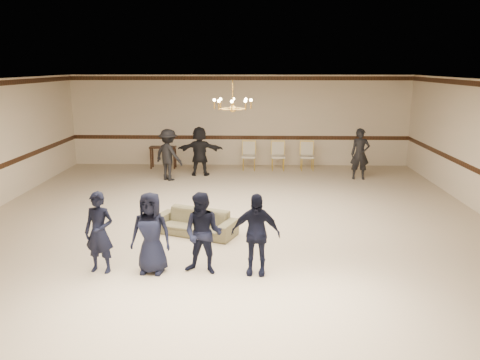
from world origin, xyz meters
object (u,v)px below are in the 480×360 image
Objects in this scene: boy_a at (99,232)px; console_table at (163,157)px; boy_c at (203,233)px; banquet_chair_left at (249,156)px; banquet_chair_mid at (278,156)px; banquet_chair_right at (307,156)px; settee at (195,222)px; boy_d at (256,234)px; chandelier at (233,95)px; boy_b at (151,233)px; adult_right at (360,154)px; adult_left at (169,155)px; adult_mid at (200,151)px.

boy_a is 1.57× the size of console_table.
banquet_chair_left is at bearing 98.80° from boy_c.
banquet_chair_mid is (3.50, 8.48, -0.24)m from boy_a.
console_table is (-3.00, 0.20, -0.10)m from banquet_chair_left.
settee is at bearing -110.82° from banquet_chair_right.
boy_d reaches higher than settee.
chandelier reaches higher than boy_b.
boy_b is 1.00× the size of boy_c.
chandelier is 4.16m from boy_b.
banquet_chair_right is at bearing 84.37° from boy_d.
adult_right is (4.60, 5.24, 0.55)m from settee.
boy_a is 9.18m from banquet_chair_mid.
boy_a is at bearing 124.33° from adult_left.
boy_d is 9.25m from console_table.
adult_right is 1.67× the size of banquet_chair_mid.
banquet_chair_mid is 1.00m from banquet_chair_right.
chandelier is 6.14m from banquet_chair_right.
console_table is (-5.00, 0.20, -0.10)m from banquet_chair_right.
console_table is at bearing 174.61° from banquet_chair_mid.
boy_c and boy_d have the same top height.
adult_right is at bearing 176.30° from adult_mid.
banquet_chair_right is (-1.51, 1.28, -0.32)m from adult_right.
chandelier is 0.58× the size of adult_mid.
chandelier is 0.58× the size of adult_right.
boy_a reaches higher than console_table.
adult_right is at bearing 59.58° from boy_a.
boy_c is 0.89× the size of adult_right.
settee is 5.69m from adult_mid.
adult_mid is at bearing 92.62° from boy_a.
console_table is (-2.30, 8.68, -0.33)m from boy_c.
chandelier is 4.52m from boy_a.
adult_mid reaches higher than boy_c.
boy_a is 1.00× the size of boy_d.
boy_c is 8.90m from banquet_chair_right.
adult_left is 1.90m from console_table.
boy_b is 6.95m from adult_left.
boy_c is 0.89× the size of adult_left.
chandelier is at bearing 82.47° from settee.
adult_left is at bearing 117.67° from boy_d.
adult_mid is (0.91, 7.60, 0.09)m from boy_a.
adult_mid is 3.71m from banquet_chair_right.
adult_right is 2.00m from banquet_chair_right.
adult_mid is (-0.89, 7.60, 0.09)m from boy_c.
banquet_chair_left is at bearing -175.47° from banquet_chair_right.
adult_left is at bearing -173.83° from adult_right.
adult_left is at bearing 38.66° from adult_mid.
chandelier is at bearing 75.41° from boy_b.
banquet_chair_left reaches higher than settee.
banquet_chair_right is (1.00, 0.00, 0.00)m from banquet_chair_mid.
settee is (1.41, 1.96, -0.46)m from boy_a.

